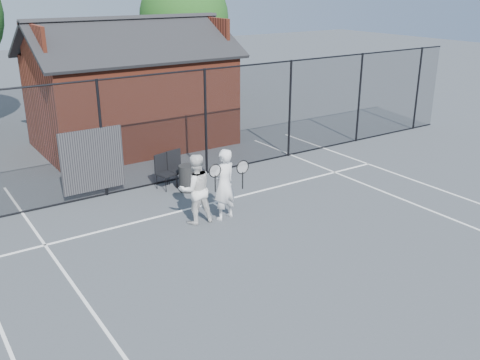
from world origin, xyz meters
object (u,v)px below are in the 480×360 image
player_back (196,189)px  chair_left (166,172)px  clubhouse (132,97)px  chair_right (178,169)px  player_front (224,184)px  waste_bin (188,178)px

player_back → chair_left: bearing=80.4°
clubhouse → chair_right: size_ratio=6.98×
clubhouse → player_front: clubhouse is taller
clubhouse → player_back: (-1.40, -6.75, -0.79)m
player_front → player_back: (-0.65, 0.19, -0.03)m
player_front → waste_bin: size_ratio=2.42×
player_front → player_back: size_ratio=1.04×
player_front → player_back: 0.67m
player_front → chair_right: size_ratio=1.81×
player_back → chair_right: player_back is taller
clubhouse → waste_bin: 5.09m
clubhouse → chair_left: bearing=-102.8°
clubhouse → chair_left: clubhouse is taller
chair_left → waste_bin: size_ratio=1.31×
waste_bin → chair_right: bearing=92.4°
player_back → waste_bin: bearing=66.6°
player_front → chair_right: 2.57m
player_back → player_front: bearing=-16.0°
clubhouse → chair_left: size_ratio=7.13×
chair_right → waste_bin: chair_right is taller
player_back → waste_bin: size_ratio=2.33×
player_front → waste_bin: bearing=85.7°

